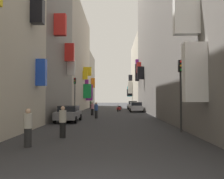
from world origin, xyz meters
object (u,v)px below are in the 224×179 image
at_px(parked_car_white, 133,105).
at_px(pedestrian_crossing, 63,122).
at_px(scooter_black, 129,105).
at_px(pedestrian_near_right, 92,109).
at_px(pedestrian_mid_street, 28,128).
at_px(traffic_light_near_corner, 181,83).
at_px(scooter_orange, 96,106).
at_px(traffic_light_far_corner, 75,90).
at_px(pedestrian_far_away, 91,105).
at_px(scooter_red, 119,108).
at_px(parked_car_grey, 69,113).
at_px(parked_car_silver, 136,107).
at_px(pedestrian_near_left, 96,110).

height_order(parked_car_white, pedestrian_crossing, pedestrian_crossing).
relative_size(scooter_black, pedestrian_near_right, 1.17).
relative_size(pedestrian_mid_street, traffic_light_near_corner, 0.37).
bearing_deg(pedestrian_mid_street, scooter_orange, 89.87).
bearing_deg(traffic_light_far_corner, scooter_orange, 85.35).
xyz_separation_m(scooter_orange, pedestrian_mid_street, (-0.08, -36.18, 0.37)).
bearing_deg(pedestrian_far_away, traffic_light_near_corner, -74.06).
bearing_deg(pedestrian_mid_street, traffic_light_far_corner, 93.75).
xyz_separation_m(scooter_red, pedestrian_near_right, (-3.42, -8.46, 0.34)).
bearing_deg(scooter_black, pedestrian_mid_street, -99.44).
xyz_separation_m(pedestrian_crossing, traffic_light_near_corner, (6.92, 2.13, 2.21)).
xyz_separation_m(scooter_red, pedestrian_far_away, (-5.33, 8.20, 0.37)).
height_order(pedestrian_mid_street, traffic_light_near_corner, traffic_light_near_corner).
bearing_deg(scooter_red, scooter_black, 80.36).
xyz_separation_m(parked_car_grey, pedestrian_crossing, (1.37, -8.55, 0.09)).
xyz_separation_m(pedestrian_crossing, traffic_light_far_corner, (-2.26, 17.07, 2.31)).
xyz_separation_m(pedestrian_far_away, traffic_light_far_corner, (-0.40, -15.84, 2.33)).
xyz_separation_m(scooter_red, pedestrian_mid_street, (-4.45, -27.11, 0.37)).
bearing_deg(scooter_red, pedestrian_mid_street, -99.33).
height_order(scooter_red, scooter_black, same).
height_order(pedestrian_near_right, traffic_light_far_corner, traffic_light_far_corner).
relative_size(parked_car_white, traffic_light_far_corner, 0.89).
bearing_deg(pedestrian_near_right, parked_car_silver, 49.93).
relative_size(parked_car_silver, pedestrian_near_right, 2.50).
relative_size(parked_car_white, pedestrian_far_away, 2.51).
xyz_separation_m(parked_car_grey, pedestrian_near_left, (2.22, 3.40, 0.08)).
bearing_deg(pedestrian_near_left, parked_car_white, 74.82).
xyz_separation_m(parked_car_silver, traffic_light_near_corner, (0.88, -21.24, 2.27)).
height_order(parked_car_grey, traffic_light_near_corner, traffic_light_near_corner).
relative_size(scooter_red, pedestrian_near_left, 1.13).
bearing_deg(scooter_black, pedestrian_near_right, -104.17).
bearing_deg(scooter_orange, traffic_light_near_corner, -76.11).
distance_m(parked_car_grey, pedestrian_mid_street, 10.96).
xyz_separation_m(scooter_black, pedestrian_mid_street, (-7.10, -42.67, 0.37)).
bearing_deg(scooter_black, pedestrian_crossing, -98.63).
bearing_deg(scooter_orange, pedestrian_far_away, -137.88).
xyz_separation_m(parked_car_silver, pedestrian_crossing, (-6.04, -23.37, 0.06)).
xyz_separation_m(parked_car_grey, parked_car_silver, (7.41, 14.82, 0.03)).
xyz_separation_m(pedestrian_near_left, traffic_light_far_corner, (-3.11, 5.12, 2.32)).
bearing_deg(traffic_light_far_corner, parked_car_silver, 37.23).
xyz_separation_m(scooter_black, traffic_light_near_corner, (0.81, -38.14, 2.59)).
xyz_separation_m(pedestrian_near_left, pedestrian_near_right, (-0.81, 4.29, -0.03)).
distance_m(parked_car_grey, parked_car_silver, 16.57).
distance_m(pedestrian_far_away, traffic_light_far_corner, 16.02).
distance_m(parked_car_grey, pedestrian_far_away, 24.36).
height_order(scooter_orange, pedestrian_near_right, pedestrian_near_right).
bearing_deg(pedestrian_mid_street, pedestrian_crossing, 67.73).
bearing_deg(parked_car_grey, pedestrian_crossing, -80.89).
distance_m(parked_car_white, traffic_light_far_corner, 16.83).
height_order(scooter_orange, pedestrian_near_left, pedestrian_near_left).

